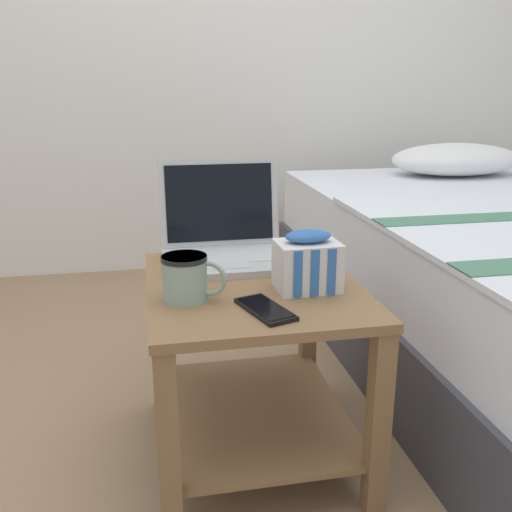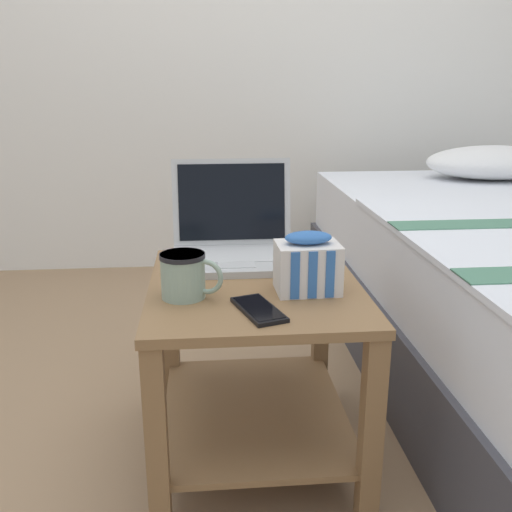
% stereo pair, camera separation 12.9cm
% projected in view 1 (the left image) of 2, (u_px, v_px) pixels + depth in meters
% --- Properties ---
extents(ground_plane, '(8.00, 8.00, 0.00)m').
position_uv_depth(ground_plane, '(253.00, 451.00, 1.49)').
color(ground_plane, '#937556').
extents(back_wall, '(8.00, 0.05, 2.50)m').
position_uv_depth(back_wall, '(187.00, 9.00, 2.65)').
color(back_wall, silver).
rests_on(back_wall, ground_plane).
extents(bedside_table, '(0.50, 0.59, 0.47)m').
position_uv_depth(bedside_table, '(253.00, 347.00, 1.40)').
color(bedside_table, olive).
rests_on(bedside_table, ground_plane).
extents(laptop, '(0.33, 0.29, 0.26)m').
position_uv_depth(laptop, '(225.00, 241.00, 1.52)').
color(laptop, '#B7BABC').
rests_on(laptop, bedside_table).
extents(mug_front_left, '(0.14, 0.10, 0.10)m').
position_uv_depth(mug_front_left, '(186.00, 276.00, 1.23)').
color(mug_front_left, '#8CA593').
rests_on(mug_front_left, bedside_table).
extents(snack_bag, '(0.14, 0.11, 0.14)m').
position_uv_depth(snack_bag, '(307.00, 263.00, 1.29)').
color(snack_bag, silver).
rests_on(snack_bag, bedside_table).
extents(cell_phone, '(0.11, 0.17, 0.01)m').
position_uv_depth(cell_phone, '(265.00, 309.00, 1.18)').
color(cell_phone, black).
rests_on(cell_phone, bedside_table).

